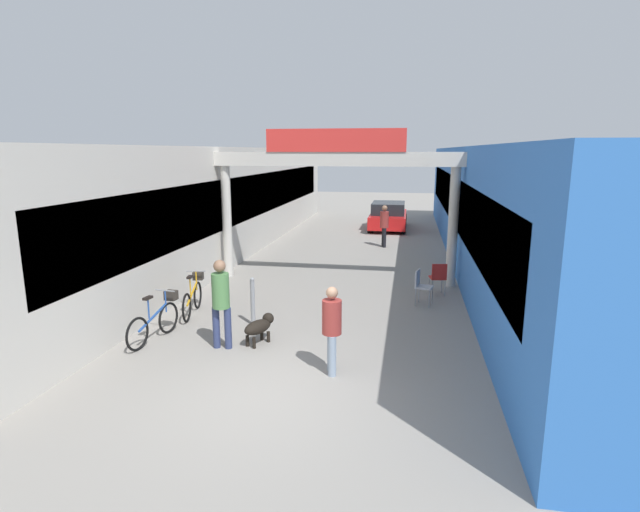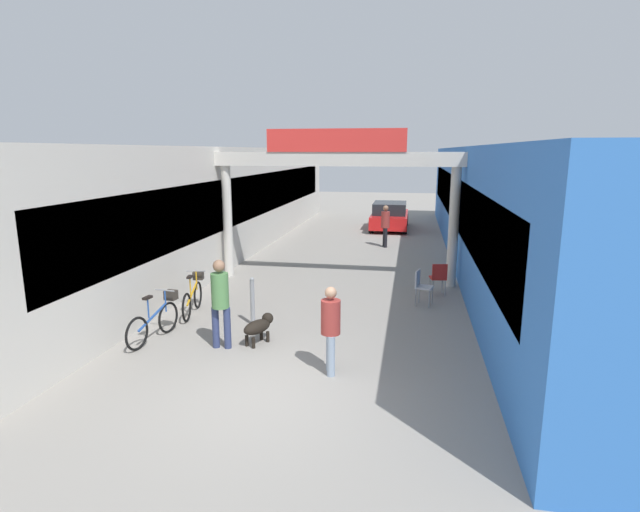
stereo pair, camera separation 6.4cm
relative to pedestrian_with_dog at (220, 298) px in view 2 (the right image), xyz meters
The scene contains 14 objects.
ground_plane 2.46m from the pedestrian_with_dog, 50.21° to the right, with size 80.00×80.00×0.00m, color gray.
storefront_left 10.02m from the pedestrian_with_dog, 111.53° to the left, with size 3.00×26.00×3.95m.
storefront_right 11.38m from the pedestrian_with_dog, 54.90° to the left, with size 3.00×26.00×3.95m.
arcade_sign_gateway 6.09m from the pedestrian_with_dog, 75.46° to the left, with size 7.40×0.47×4.44m.
pedestrian_with_dog is the anchor object (origin of this frame).
pedestrian_companion 2.42m from the pedestrian_with_dog, 17.93° to the right, with size 0.41×0.41×1.57m.
pedestrian_carrying_crate 11.53m from the pedestrian_with_dog, 77.05° to the left, with size 0.41×0.41×1.69m.
dog_on_leash 1.01m from the pedestrian_with_dog, 28.94° to the left, with size 0.59×0.82×0.58m.
bicycle_blue_nearest 1.62m from the pedestrian_with_dog, behind, with size 0.46×1.68×0.98m.
bicycle_orange_second 2.49m from the pedestrian_with_dog, 127.18° to the left, with size 0.48×1.67×0.98m.
bollard_post_metal 1.47m from the pedestrian_with_dog, 82.13° to the left, with size 0.10×0.10×1.10m.
cafe_chair_aluminium_nearer 5.33m from the pedestrian_with_dog, 42.49° to the left, with size 0.49×0.49×0.89m.
cafe_chair_red_farther 6.30m from the pedestrian_with_dog, 45.79° to the left, with size 0.47×0.47×0.89m.
parked_car_red 16.29m from the pedestrian_with_dog, 81.02° to the left, with size 1.80×4.01×1.33m.
Camera 2 is at (2.16, -7.09, 3.83)m, focal length 28.00 mm.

